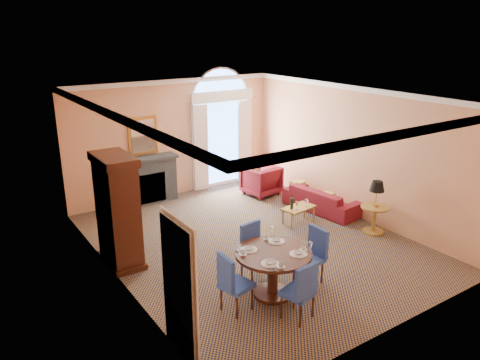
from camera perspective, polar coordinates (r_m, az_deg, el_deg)
ground at (r=10.39m, az=1.55°, el=-7.55°), size 7.50×7.50×0.00m
room_envelope at (r=10.09m, az=-0.65°, el=6.76°), size 6.04×7.52×3.45m
armoire at (r=9.41m, az=-14.66°, el=-3.86°), size 0.64×1.14×2.23m
dining_table at (r=8.22m, az=4.06°, el=-10.15°), size 1.34×1.34×1.04m
dining_chair_north at (r=8.83m, az=1.58°, el=-8.16°), size 0.51×0.53×1.05m
dining_chair_south at (r=7.61m, az=7.54°, el=-12.99°), size 0.57×0.57×1.05m
dining_chair_east at (r=8.75m, az=8.91°, el=-8.64°), size 0.52×0.52×1.05m
dining_chair_west at (r=7.77m, az=-1.04°, el=-12.10°), size 0.56×0.56×1.05m
sofa at (r=12.17m, az=9.94°, el=-2.33°), size 1.05×2.14×0.60m
armchair at (r=13.10m, az=2.58°, el=-0.02°), size 0.98×1.00×0.83m
coffee_table at (r=11.26m, az=7.13°, el=-3.39°), size 0.87×0.56×0.77m
side_table at (r=10.99m, az=16.22°, el=-2.56°), size 0.64×0.64×1.22m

